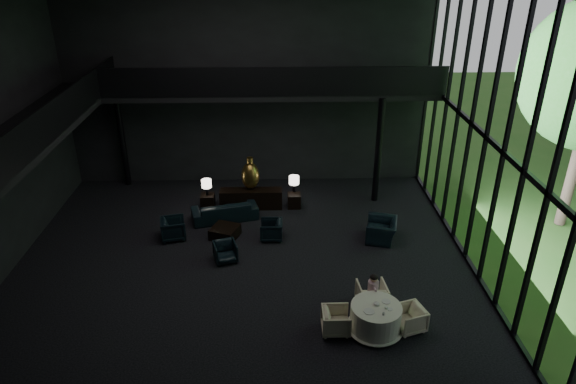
{
  "coord_description": "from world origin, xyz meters",
  "views": [
    {
      "loc": [
        0.99,
        -13.45,
        8.96
      ],
      "look_at": [
        1.38,
        0.5,
        2.1
      ],
      "focal_mm": 32.0,
      "sensor_mm": 36.0,
      "label": 1
    }
  ],
  "objects_px": {
    "side_table_right": "(294,201)",
    "dining_chair_east": "(409,318)",
    "dining_chair_west": "(336,321)",
    "window_armchair": "(382,227)",
    "side_table_left": "(208,201)",
    "table_lamp_right": "(294,181)",
    "child": "(373,285)",
    "dining_table": "(375,320)",
    "dining_chair_north": "(372,294)",
    "table_lamp_left": "(207,184)",
    "sofa": "(225,206)",
    "bronze_urn": "(250,175)",
    "lounge_armchair_west": "(173,227)",
    "lounge_armchair_east": "(271,230)",
    "lounge_armchair_south": "(225,252)",
    "console": "(251,199)",
    "coffee_table": "(225,232)"
  },
  "relations": [
    {
      "from": "lounge_armchair_west",
      "to": "dining_chair_east",
      "type": "height_order",
      "value": "lounge_armchair_west"
    },
    {
      "from": "dining_table",
      "to": "child",
      "type": "xyz_separation_m",
      "value": [
        0.08,
        0.89,
        0.43
      ]
    },
    {
      "from": "lounge_armchair_west",
      "to": "side_table_right",
      "type": "bearing_deg",
      "value": -75.65
    },
    {
      "from": "side_table_left",
      "to": "lounge_armchair_west",
      "type": "xyz_separation_m",
      "value": [
        -0.9,
        -2.13,
        0.14
      ]
    },
    {
      "from": "bronze_urn",
      "to": "dining_chair_east",
      "type": "distance_m",
      "value": 8.17
    },
    {
      "from": "dining_table",
      "to": "dining_chair_north",
      "type": "height_order",
      "value": "dining_chair_north"
    },
    {
      "from": "side_table_right",
      "to": "lounge_armchair_west",
      "type": "bearing_deg",
      "value": -152.7
    },
    {
      "from": "side_table_right",
      "to": "window_armchair",
      "type": "relative_size",
      "value": 0.47
    },
    {
      "from": "bronze_urn",
      "to": "table_lamp_left",
      "type": "bearing_deg",
      "value": -175.27
    },
    {
      "from": "side_table_right",
      "to": "dining_chair_east",
      "type": "relative_size",
      "value": 0.8
    },
    {
      "from": "side_table_left",
      "to": "side_table_right",
      "type": "height_order",
      "value": "side_table_left"
    },
    {
      "from": "lounge_armchair_south",
      "to": "dining_table",
      "type": "distance_m",
      "value": 5.22
    },
    {
      "from": "lounge_armchair_east",
      "to": "window_armchair",
      "type": "xyz_separation_m",
      "value": [
        3.64,
        -0.17,
        0.15
      ]
    },
    {
      "from": "bronze_urn",
      "to": "window_armchair",
      "type": "bearing_deg",
      "value": -30.01
    },
    {
      "from": "table_lamp_right",
      "to": "dining_chair_west",
      "type": "distance_m",
      "value": 7.1
    },
    {
      "from": "table_lamp_left",
      "to": "lounge_armchair_west",
      "type": "distance_m",
      "value": 2.37
    },
    {
      "from": "dining_chair_north",
      "to": "side_table_right",
      "type": "bearing_deg",
      "value": -77.42
    },
    {
      "from": "dining_chair_east",
      "to": "dining_chair_west",
      "type": "xyz_separation_m",
      "value": [
        -1.87,
        -0.04,
        0.0
      ]
    },
    {
      "from": "side_table_right",
      "to": "child",
      "type": "height_order",
      "value": "child"
    },
    {
      "from": "dining_chair_north",
      "to": "bronze_urn",
      "type": "bearing_deg",
      "value": -65.0
    },
    {
      "from": "table_lamp_left",
      "to": "sofa",
      "type": "bearing_deg",
      "value": -50.45
    },
    {
      "from": "lounge_armchair_west",
      "to": "dining_chair_west",
      "type": "distance_m",
      "value": 6.78
    },
    {
      "from": "table_lamp_left",
      "to": "dining_chair_east",
      "type": "relative_size",
      "value": 0.93
    },
    {
      "from": "lounge_armchair_south",
      "to": "sofa",
      "type": "bearing_deg",
      "value": 78.4
    },
    {
      "from": "side_table_left",
      "to": "coffee_table",
      "type": "relative_size",
      "value": 0.65
    },
    {
      "from": "window_armchair",
      "to": "side_table_left",
      "type": "bearing_deg",
      "value": -97.85
    },
    {
      "from": "dining_chair_east",
      "to": "dining_chair_west",
      "type": "bearing_deg",
      "value": -106.32
    },
    {
      "from": "lounge_armchair_east",
      "to": "coffee_table",
      "type": "relative_size",
      "value": 0.81
    },
    {
      "from": "table_lamp_left",
      "to": "side_table_right",
      "type": "height_order",
      "value": "table_lamp_left"
    },
    {
      "from": "bronze_urn",
      "to": "dining_chair_north",
      "type": "xyz_separation_m",
      "value": [
        3.47,
        -5.96,
        -0.87
      ]
    },
    {
      "from": "side_table_left",
      "to": "dining_table",
      "type": "bearing_deg",
      "value": -53.78
    },
    {
      "from": "side_table_left",
      "to": "coffee_table",
      "type": "height_order",
      "value": "side_table_left"
    },
    {
      "from": "dining_chair_west",
      "to": "side_table_left",
      "type": "bearing_deg",
      "value": 30.57
    },
    {
      "from": "console",
      "to": "lounge_armchair_west",
      "type": "xyz_separation_m",
      "value": [
        -2.5,
        -2.11,
        0.04
      ]
    },
    {
      "from": "table_lamp_right",
      "to": "child",
      "type": "height_order",
      "value": "table_lamp_right"
    },
    {
      "from": "sofa",
      "to": "dining_chair_east",
      "type": "bearing_deg",
      "value": 116.2
    },
    {
      "from": "sofa",
      "to": "child",
      "type": "height_order",
      "value": "child"
    },
    {
      "from": "bronze_urn",
      "to": "dining_chair_west",
      "type": "relative_size",
      "value": 1.83
    },
    {
      "from": "lounge_armchair_west",
      "to": "lounge_armchair_east",
      "type": "bearing_deg",
      "value": -105.11
    },
    {
      "from": "table_lamp_right",
      "to": "lounge_armchair_east",
      "type": "distance_m",
      "value": 2.67
    },
    {
      "from": "child",
      "to": "lounge_armchair_west",
      "type": "bearing_deg",
      "value": -32.43
    },
    {
      "from": "side_table_right",
      "to": "lounge_armchair_south",
      "type": "height_order",
      "value": "lounge_armchair_south"
    },
    {
      "from": "window_armchair",
      "to": "bronze_urn",
      "type": "bearing_deg",
      "value": -105.85
    },
    {
      "from": "dining_chair_north",
      "to": "dining_chair_east",
      "type": "bearing_deg",
      "value": 124.97
    },
    {
      "from": "lounge_armchair_west",
      "to": "dining_table",
      "type": "distance_m",
      "value": 7.53
    },
    {
      "from": "window_armchair",
      "to": "coffee_table",
      "type": "distance_m",
      "value": 5.21
    },
    {
      "from": "bronze_urn",
      "to": "dining_chair_east",
      "type": "xyz_separation_m",
      "value": [
        4.27,
        -6.91,
        -0.92
      ]
    },
    {
      "from": "side_table_right",
      "to": "dining_chair_east",
      "type": "xyz_separation_m",
      "value": [
        2.67,
        -6.77,
        0.07
      ]
    },
    {
      "from": "lounge_armchair_east",
      "to": "child",
      "type": "height_order",
      "value": "child"
    },
    {
      "from": "lounge_armchair_west",
      "to": "lounge_armchair_east",
      "type": "distance_m",
      "value": 3.25
    }
  ]
}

